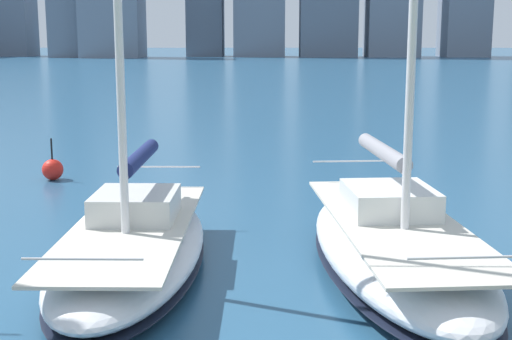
{
  "coord_description": "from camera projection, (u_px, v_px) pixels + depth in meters",
  "views": [
    {
      "loc": [
        -0.48,
        6.79,
        4.71
      ],
      "look_at": [
        -0.26,
        -6.57,
        2.2
      ],
      "focal_mm": 50.0,
      "sensor_mm": 36.0,
      "label": 1
    }
  ],
  "objects": [
    {
      "name": "sailboat_navy",
      "position": [
        133.0,
        243.0,
        14.32
      ],
      "size": [
        2.78,
        8.28,
        12.66
      ],
      "color": "white",
      "rests_on": "ground"
    },
    {
      "name": "sailboat_grey",
      "position": [
        394.0,
        243.0,
        14.09
      ],
      "size": [
        3.58,
        8.9,
        12.73
      ],
      "color": "white",
      "rests_on": "ground"
    },
    {
      "name": "channel_buoy",
      "position": [
        53.0,
        169.0,
        23.69
      ],
      "size": [
        0.7,
        0.7,
        1.4
      ],
      "color": "red",
      "rests_on": "ground"
    }
  ]
}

